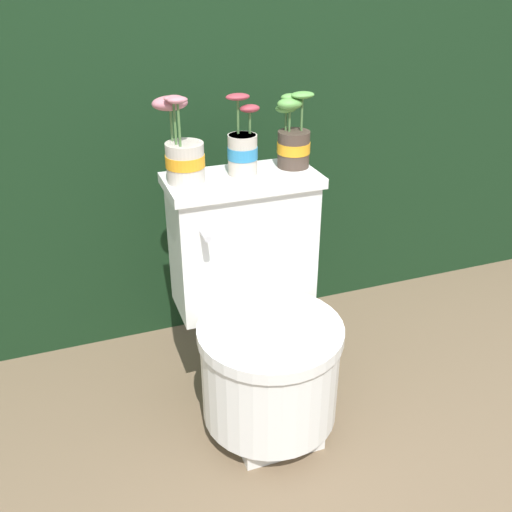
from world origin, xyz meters
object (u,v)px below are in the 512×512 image
toilet (259,321)px  potted_plant_midleft (242,149)px  potted_plant_middle (293,139)px  potted_plant_left (183,152)px

toilet → potted_plant_midleft: bearing=87.5°
potted_plant_middle → toilet: bearing=-134.5°
toilet → potted_plant_middle: bearing=45.5°
potted_plant_left → potted_plant_middle: size_ratio=1.10×
potted_plant_left → potted_plant_midleft: size_ratio=1.07×
toilet → potted_plant_midleft: size_ratio=3.28×
toilet → potted_plant_midleft: (0.01, 0.16, 0.49)m
potted_plant_left → potted_plant_midleft: (0.17, 0.00, -0.01)m
toilet → potted_plant_middle: (0.17, 0.18, 0.50)m
potted_plant_left → potted_plant_middle: (0.34, 0.02, -0.00)m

